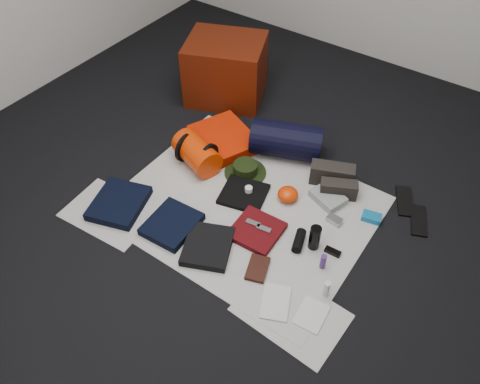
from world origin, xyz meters
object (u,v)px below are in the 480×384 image
Objects in this scene: navy_duffel at (286,140)px; water_bottle at (315,238)px; stuff_sack at (197,153)px; compact_camera at (334,220)px; paperback_book at (258,268)px; sleeping_pad at (224,139)px; red_cabinet at (226,70)px.

navy_duffel is 0.86m from water_bottle.
stuff_sack is 1.07m from compact_camera.
compact_camera is at bearing 51.85° from paperback_book.
stuff_sack is (-0.02, -0.30, 0.06)m from sleeping_pad.
paperback_book is (-0.19, -0.34, -0.07)m from water_bottle.
compact_camera is (0.60, -0.38, -0.11)m from navy_duffel.
sleeping_pad is at bearing 155.18° from water_bottle.
stuff_sack is at bearing -90.27° from red_cabinet.
water_bottle is 0.26m from compact_camera.
navy_duffel is 2.81× the size of paperback_book.
stuff_sack reaches higher than compact_camera.
red_cabinet is 0.88m from navy_duffel.
red_cabinet is 1.28× the size of sleeping_pad.
paperback_book is (1.19, -1.33, -0.23)m from red_cabinet.
paperback_book is at bearing -31.07° from stuff_sack.
red_cabinet is at bearing 124.28° from sleeping_pad.
red_cabinet is 0.89m from stuff_sack.
paperback_book is (-0.20, -0.59, -0.01)m from compact_camera.
water_bottle is (1.38, -0.99, -0.16)m from red_cabinet.
compact_camera is at bearing 3.83° from stuff_sack.
water_bottle is at bearing -87.85° from compact_camera.
water_bottle is 0.97× the size of paperback_book.
navy_duffel is at bearing -46.57° from red_cabinet.
water_bottle is at bearing -24.82° from sleeping_pad.
sleeping_pad is 1.13m from water_bottle.
stuff_sack reaches higher than water_bottle.
navy_duffel reaches higher than stuff_sack.
compact_camera is at bearing -54.04° from navy_duffel.
stuff_sack is 2.04× the size of water_bottle.
compact_camera reaches higher than paperback_book.
red_cabinet is 1.70m from water_bottle.
stuff_sack reaches higher than sleeping_pad.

